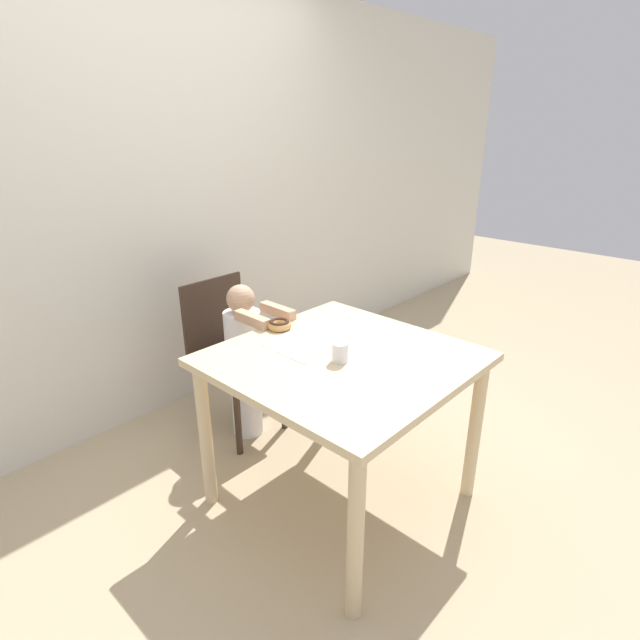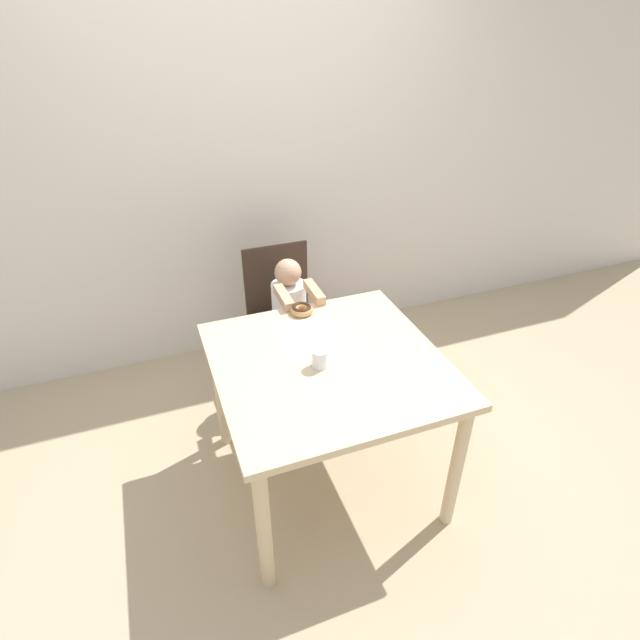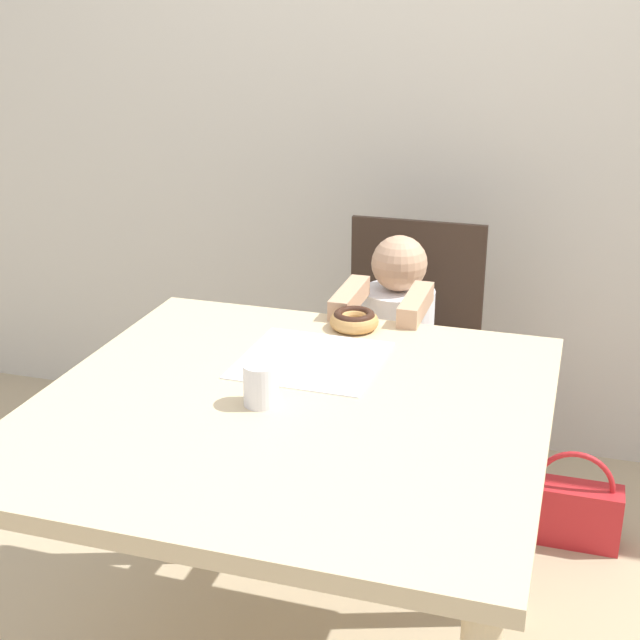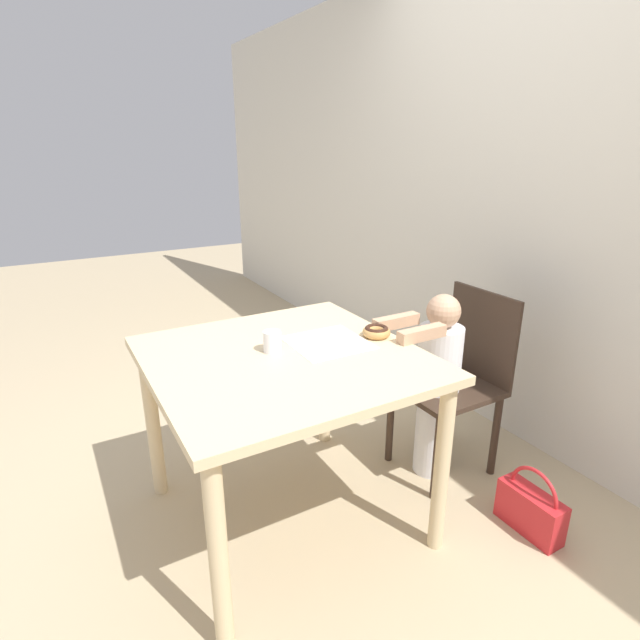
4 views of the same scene
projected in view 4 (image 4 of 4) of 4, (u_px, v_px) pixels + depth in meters
name	position (u px, v px, depth m)	size (l,w,h in m)	color
ground_plane	(288.00, 516.00, 2.16)	(12.00, 12.00, 0.00)	tan
wall_back	(543.00, 203.00, 2.39)	(8.00, 0.05, 2.50)	silver
dining_table	(285.00, 380.00, 1.94)	(1.00, 1.00, 0.76)	beige
chair	(456.00, 380.00, 2.37)	(0.40, 0.43, 0.88)	#38281E
child_figure	(436.00, 384.00, 2.31)	(0.22, 0.41, 0.90)	white
donut	(376.00, 331.00, 2.08)	(0.12, 0.12, 0.04)	tan
napkin	(328.00, 342.00, 2.02)	(0.31, 0.31, 0.00)	white
handbag	(531.00, 509.00, 2.05)	(0.28, 0.10, 0.29)	red
cup	(272.00, 342.00, 1.92)	(0.07, 0.07, 0.08)	white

